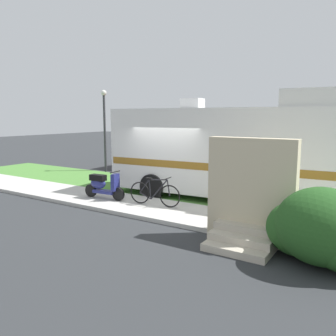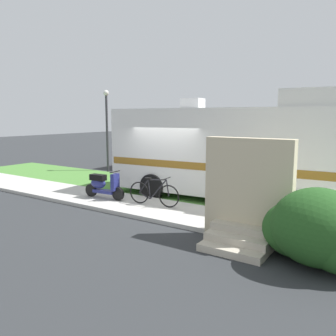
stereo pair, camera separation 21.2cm
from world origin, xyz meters
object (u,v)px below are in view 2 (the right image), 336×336
object	(u,v)px
bicycle	(154,193)
bottle_spare	(282,219)
pickup_truck_near	(161,151)
bottle_green	(290,229)
street_lamp_post	(107,123)
scooter	(103,185)
motorhome_rv	(226,150)

from	to	relation	value
bicycle	bottle_spare	bearing A→B (deg)	6.46
pickup_truck_near	bottle_green	xyz separation A→B (m)	(8.59, -7.07, -0.76)
bicycle	street_lamp_post	world-z (taller)	street_lamp_post
scooter	street_lamp_post	world-z (taller)	street_lamp_post
pickup_truck_near	bottle_spare	xyz separation A→B (m)	(8.19, -6.29, -0.78)
scooter	pickup_truck_near	distance (m)	7.31
scooter	bottle_spare	bearing A→B (deg)	6.03
motorhome_rv	scooter	bearing A→B (deg)	-142.62
bicycle	bottle_spare	world-z (taller)	bicycle
street_lamp_post	pickup_truck_near	bearing A→B (deg)	46.48
scooter	street_lamp_post	size ratio (longest dim) A/B	0.38
bottle_green	street_lamp_post	bearing A→B (deg)	154.70
scooter	bottle_spare	world-z (taller)	scooter
pickup_truck_near	bicycle	bearing A→B (deg)	-57.07
bottle_spare	street_lamp_post	world-z (taller)	street_lamp_post
bottle_green	bicycle	bearing A→B (deg)	175.33
bottle_spare	street_lamp_post	bearing A→B (deg)	157.48
pickup_truck_near	street_lamp_post	bearing A→B (deg)	-133.52
bottle_green	bottle_spare	world-z (taller)	bottle_green
pickup_truck_near	scooter	bearing A→B (deg)	-71.15
scooter	bottle_spare	xyz separation A→B (m)	(5.83, 0.62, -0.36)
motorhome_rv	street_lamp_post	bearing A→B (deg)	163.35
scooter	bottle_green	distance (m)	6.24
bicycle	bottle_green	size ratio (longest dim) A/B	5.98
bicycle	street_lamp_post	distance (m)	8.11
motorhome_rv	pickup_truck_near	world-z (taller)	motorhome_rv
scooter	motorhome_rv	bearing A→B (deg)	37.38
motorhome_rv	street_lamp_post	size ratio (longest dim) A/B	1.86
pickup_truck_near	bottle_green	size ratio (longest dim) A/B	19.84
bicycle	pickup_truck_near	bearing A→B (deg)	122.93
bicycle	scooter	bearing A→B (deg)	-174.79
bicycle	motorhome_rv	bearing A→B (deg)	60.61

